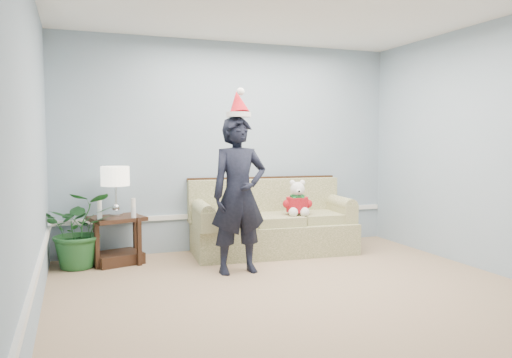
{
  "coord_description": "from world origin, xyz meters",
  "views": [
    {
      "loc": [
        -1.95,
        -3.77,
        1.43
      ],
      "look_at": [
        -0.01,
        1.55,
        0.99
      ],
      "focal_mm": 35.0,
      "sensor_mm": 36.0,
      "label": 1
    }
  ],
  "objects": [
    {
      "name": "man",
      "position": [
        -0.31,
        1.28,
        0.84
      ],
      "size": [
        0.63,
        0.43,
        1.68
      ],
      "primitive_type": "imported",
      "rotation": [
        0.0,
        0.0,
        0.04
      ],
      "color": "black",
      "rests_on": "room_shell"
    },
    {
      "name": "houseplant",
      "position": [
        -1.91,
        2.09,
        0.43
      ],
      "size": [
        0.82,
        0.73,
        0.86
      ],
      "primitive_type": "imported",
      "rotation": [
        0.0,
        0.0,
        -0.07
      ],
      "color": "#215927",
      "rests_on": "room_shell"
    },
    {
      "name": "room_shell",
      "position": [
        0.0,
        0.0,
        1.35
      ],
      "size": [
        4.54,
        5.04,
        2.74
      ],
      "color": "tan",
      "rests_on": "ground"
    },
    {
      "name": "sofa",
      "position": [
        0.39,
        2.08,
        0.33
      ],
      "size": [
        2.08,
        1.01,
        0.94
      ],
      "rotation": [
        0.0,
        0.0,
        -0.08
      ],
      "color": "#5B6630",
      "rests_on": "room_shell"
    },
    {
      "name": "teddy_bear",
      "position": [
        0.65,
        1.85,
        0.66
      ],
      "size": [
        0.33,
        0.34,
        0.45
      ],
      "rotation": [
        0.0,
        0.0,
        -0.25
      ],
      "color": "white",
      "rests_on": "sofa"
    },
    {
      "name": "santa_hat",
      "position": [
        -0.31,
        1.29,
        1.8
      ],
      "size": [
        0.3,
        0.33,
        0.31
      ],
      "rotation": [
        0.0,
        0.0,
        0.15
      ],
      "color": "white",
      "rests_on": "man"
    },
    {
      "name": "wainscot_trim",
      "position": [
        -1.18,
        1.18,
        0.45
      ],
      "size": [
        4.49,
        4.99,
        0.06
      ],
      "color": "white",
      "rests_on": "room_shell"
    },
    {
      "name": "side_table",
      "position": [
        -1.51,
        2.13,
        0.21
      ],
      "size": [
        0.68,
        0.62,
        0.55
      ],
      "rotation": [
        0.0,
        0.0,
        0.3
      ],
      "color": "#3A2015",
      "rests_on": "room_shell"
    },
    {
      "name": "table_lamp",
      "position": [
        -1.51,
        2.16,
        0.99
      ],
      "size": [
        0.32,
        0.32,
        0.58
      ],
      "color": "silver",
      "rests_on": "side_table"
    },
    {
      "name": "candle_pair",
      "position": [
        -1.52,
        1.96,
        0.65
      ],
      "size": [
        0.42,
        0.06,
        0.22
      ],
      "color": "silver",
      "rests_on": "side_table"
    }
  ]
}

